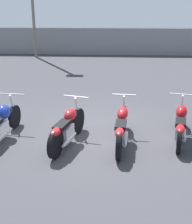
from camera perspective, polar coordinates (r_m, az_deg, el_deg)
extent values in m
plane|color=#38383D|center=(8.05, 0.05, -3.99)|extent=(60.00, 60.00, 0.00)
cube|color=gray|center=(19.11, 1.98, 12.73)|extent=(40.00, 0.04, 1.57)
cylinder|color=black|center=(8.61, -14.67, -0.80)|extent=(0.16, 0.62, 0.62)
cube|color=silver|center=(7.91, -17.06, -3.20)|extent=(0.26, 0.58, 0.34)
ellipsoid|color=navy|center=(7.99, -16.53, 0.00)|extent=(0.35, 0.46, 0.36)
cylinder|color=silver|center=(8.32, -15.34, 3.19)|extent=(0.74, 0.11, 0.04)
cylinder|color=silver|center=(8.46, -15.00, 1.16)|extent=(0.08, 0.25, 0.64)
cylinder|color=silver|center=(7.76, -16.70, -4.14)|extent=(0.14, 0.66, 0.07)
cylinder|color=black|center=(7.99, -3.28, -1.64)|extent=(0.26, 0.66, 0.66)
cylinder|color=black|center=(6.83, -7.42, -5.79)|extent=(0.26, 0.66, 0.66)
cube|color=silver|center=(7.36, -5.38, -4.00)|extent=(0.32, 0.53, 0.36)
ellipsoid|color=red|center=(7.41, -4.78, -0.52)|extent=(0.36, 0.50, 0.29)
cube|color=black|center=(7.03, -6.21, -2.38)|extent=(0.38, 0.62, 0.10)
ellipsoid|color=red|center=(6.76, -7.35, -3.60)|extent=(0.30, 0.48, 0.16)
cylinder|color=silver|center=(7.67, -3.64, 2.80)|extent=(0.63, 0.20, 0.04)
cylinder|color=silver|center=(7.83, -3.46, 0.54)|extent=(0.11, 0.26, 0.66)
cylinder|color=silver|center=(7.22, -4.91, -5.03)|extent=(0.25, 0.74, 0.07)
cylinder|color=black|center=(8.12, 5.05, -1.27)|extent=(0.16, 0.68, 0.67)
cylinder|color=black|center=(6.73, 4.23, -6.02)|extent=(0.16, 0.68, 0.67)
cube|color=silver|center=(7.36, 4.63, -3.90)|extent=(0.25, 0.57, 0.37)
ellipsoid|color=red|center=(7.45, 4.85, -0.27)|extent=(0.31, 0.55, 0.31)
cube|color=black|center=(7.00, 4.55, -2.35)|extent=(0.29, 0.54, 0.10)
ellipsoid|color=red|center=(6.66, 4.32, -3.76)|extent=(0.24, 0.46, 0.16)
cylinder|color=silver|center=(7.80, 5.16, 3.15)|extent=(0.59, 0.09, 0.04)
cylinder|color=silver|center=(7.95, 5.10, 0.89)|extent=(0.07, 0.26, 0.67)
cylinder|color=silver|center=(7.25, 5.48, -4.93)|extent=(0.14, 0.74, 0.07)
cylinder|color=black|center=(8.61, 15.20, -0.87)|extent=(0.23, 0.62, 0.62)
cylinder|color=black|center=(7.24, 14.98, -4.95)|extent=(0.23, 0.62, 0.62)
cube|color=silver|center=(7.86, 15.07, -3.15)|extent=(0.31, 0.56, 0.34)
ellipsoid|color=#AD1419|center=(7.96, 15.35, 0.00)|extent=(0.37, 0.53, 0.33)
cube|color=black|center=(7.52, 15.23, -1.86)|extent=(0.33, 0.51, 0.10)
ellipsoid|color=#AD1419|center=(7.19, 15.17, -3.01)|extent=(0.29, 0.47, 0.16)
cylinder|color=silver|center=(8.30, 15.60, 3.12)|extent=(0.67, 0.18, 0.04)
cylinder|color=silver|center=(8.45, 15.40, 1.09)|extent=(0.10, 0.26, 0.64)
cylinder|color=silver|center=(7.75, 15.89, -4.07)|extent=(0.21, 0.67, 0.07)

